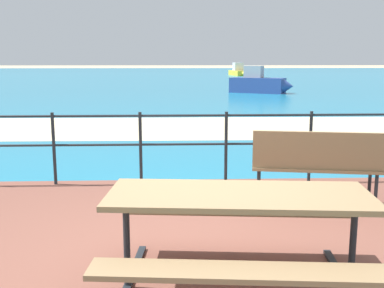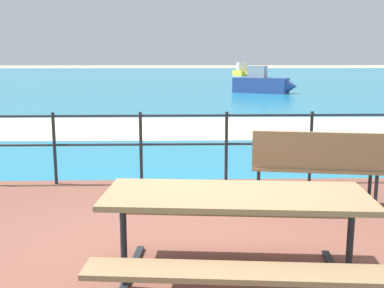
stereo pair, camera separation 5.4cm
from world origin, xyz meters
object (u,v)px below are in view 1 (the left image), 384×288
object	(u,v)px
picnic_table	(239,217)
boat_near	(239,71)
boat_mid	(260,84)
park_bench	(317,161)

from	to	relation	value
picnic_table	boat_near	size ratio (longest dim) A/B	0.46
boat_mid	park_bench	bearing A→B (deg)	-69.19
picnic_table	boat_near	xyz separation A→B (m)	(6.56, 46.44, -0.20)
picnic_table	boat_mid	bearing A→B (deg)	84.32
picnic_table	park_bench	size ratio (longest dim) A/B	1.33
picnic_table	boat_mid	xyz separation A→B (m)	(4.06, 20.89, -0.16)
park_bench	boat_mid	world-z (taller)	boat_mid
picnic_table	park_bench	world-z (taller)	park_bench
park_bench	boat_mid	xyz separation A→B (m)	(2.88, 18.95, -0.12)
park_bench	boat_mid	distance (m)	19.16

